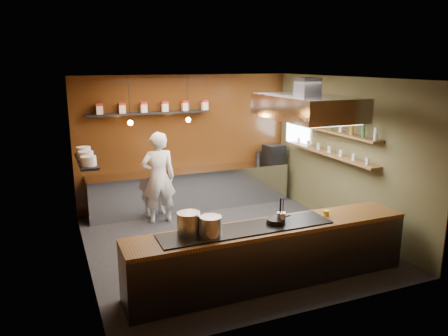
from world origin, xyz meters
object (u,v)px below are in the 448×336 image
extractor_hood (307,107)px  stockpot_small (211,226)px  stockpot_large (189,223)px  chef (159,178)px  espresso_machine (274,154)px

extractor_hood → stockpot_small: size_ratio=6.66×
extractor_hood → stockpot_large: size_ratio=6.17×
chef → espresso_machine: bearing=-166.2°
stockpot_small → chef: 3.26m
espresso_machine → stockpot_small: bearing=-135.2°
extractor_hood → chef: (-2.20, 1.97, -1.55)m
stockpot_large → chef: size_ratio=0.17×
espresso_machine → chef: size_ratio=0.22×
extractor_hood → espresso_machine: size_ratio=4.67×
extractor_hood → stockpot_small: 2.99m
stockpot_small → espresso_machine: 4.94m
extractor_hood → stockpot_small: bearing=-150.7°
stockpot_large → chef: (0.34, 3.08, -0.14)m
extractor_hood → chef: bearing=138.1°
extractor_hood → stockpot_large: extractor_hood is taller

